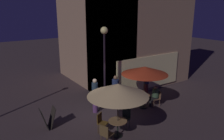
# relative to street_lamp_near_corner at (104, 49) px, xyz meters

# --- Properties ---
(ground_plane) EXTENTS (60.00, 60.00, 0.00)m
(ground_plane) POSITION_rel_street_lamp_near_corner_xyz_m (-0.74, -0.69, -3.22)
(ground_plane) COLOR #3C2E31
(cafe_building) EXTENTS (7.31, 7.16, 9.94)m
(cafe_building) POSITION_rel_street_lamp_near_corner_xyz_m (2.93, 3.03, 1.74)
(cafe_building) COLOR #9B755F
(cafe_building) RESTS_ON ground
(street_lamp_near_corner) EXTENTS (0.37, 0.37, 4.36)m
(street_lamp_near_corner) POSITION_rel_street_lamp_near_corner_xyz_m (0.00, 0.00, 0.00)
(street_lamp_near_corner) COLOR black
(street_lamp_near_corner) RESTS_ON ground
(menu_sandwich_board) EXTENTS (0.69, 0.60, 0.93)m
(menu_sandwich_board) POSITION_rel_street_lamp_near_corner_xyz_m (-3.21, -0.34, -2.74)
(menu_sandwich_board) COLOR black
(menu_sandwich_board) RESTS_ON ground
(cafe_table_0) EXTENTS (0.79, 0.79, 0.73)m
(cafe_table_0) POSITION_rel_street_lamp_near_corner_xyz_m (-1.01, -2.63, -2.67)
(cafe_table_0) COLOR black
(cafe_table_0) RESTS_ON ground
(cafe_table_1) EXTENTS (0.67, 0.67, 0.74)m
(cafe_table_1) POSITION_rel_street_lamp_near_corner_xyz_m (1.77, -1.11, -2.71)
(cafe_table_1) COLOR black
(cafe_table_1) RESTS_ON ground
(patio_umbrella_0) EXTENTS (2.50, 2.50, 2.35)m
(patio_umbrella_0) POSITION_rel_street_lamp_near_corner_xyz_m (-1.01, -2.63, -1.14)
(patio_umbrella_0) COLOR black
(patio_umbrella_0) RESTS_ON ground
(patio_umbrella_1) EXTENTS (2.44, 2.44, 2.32)m
(patio_umbrella_1) POSITION_rel_street_lamp_near_corner_xyz_m (1.77, -1.11, -1.11)
(patio_umbrella_1) COLOR black
(patio_umbrella_1) RESTS_ON ground
(cafe_chair_0) EXTENTS (0.52, 0.52, 0.97)m
(cafe_chair_0) POSITION_rel_street_lamp_near_corner_xyz_m (-0.32, -2.27, -2.64)
(cafe_chair_0) COLOR black
(cafe_chair_0) RESTS_ON ground
(cafe_chair_1) EXTENTS (0.53, 0.53, 0.87)m
(cafe_chair_1) POSITION_rel_street_lamp_near_corner_xyz_m (-1.41, -1.96, -2.70)
(cafe_chair_1) COLOR #563B17
(cafe_chair_1) RESTS_ON ground
(cafe_chair_2) EXTENTS (0.54, 0.54, 0.89)m
(cafe_chair_2) POSITION_rel_street_lamp_near_corner_xyz_m (-1.77, -2.90, -2.69)
(cafe_chair_2) COLOR brown
(cafe_chair_2) RESTS_ON ground
(cafe_chair_3) EXTENTS (0.53, 0.53, 0.86)m
(cafe_chair_3) POSITION_rel_street_lamp_near_corner_xyz_m (2.55, -1.31, -2.70)
(cafe_chair_3) COLOR brown
(cafe_chair_3) RESTS_ON ground
(patron_seated_0) EXTENTS (0.54, 0.44, 1.18)m
(patron_seated_0) POSITION_rel_street_lamp_near_corner_xyz_m (2.41, -1.27, -2.54)
(patron_seated_0) COLOR black
(patron_seated_0) RESTS_ON ground
(patron_standing_1) EXTENTS (0.37, 0.37, 1.79)m
(patron_standing_1) POSITION_rel_street_lamp_near_corner_xyz_m (0.56, -0.18, -2.32)
(patron_standing_1) COLOR #354B29
(patron_standing_1) RESTS_ON ground
(patron_standing_2) EXTENTS (0.31, 0.31, 1.69)m
(patron_standing_2) POSITION_rel_street_lamp_near_corner_xyz_m (2.78, -0.17, -2.36)
(patron_standing_2) COLOR #4F1B22
(patron_standing_2) RESTS_ON ground
(patron_standing_3) EXTENTS (0.31, 0.31, 1.82)m
(patron_standing_3) POSITION_rel_street_lamp_near_corner_xyz_m (-0.66, -0.11, -2.29)
(patron_standing_3) COLOR #60356D
(patron_standing_3) RESTS_ON ground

